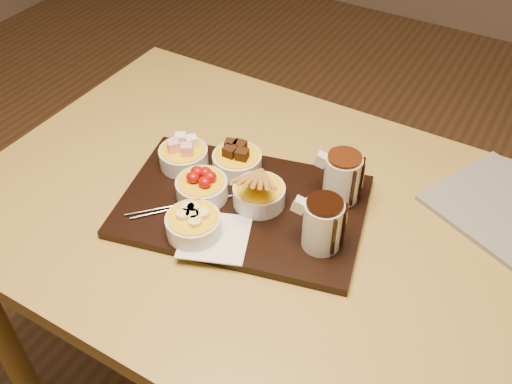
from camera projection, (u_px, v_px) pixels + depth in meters
The scene contains 11 objects.
dining_table at pixel (272, 246), 1.17m from camera, with size 1.20×0.80×0.75m.
serving_board at pixel (243, 206), 1.10m from camera, with size 0.46×0.30×0.02m, color black.
napkin at pixel (215, 237), 1.02m from camera, with size 0.12×0.12×0.00m, color white.
bowl_marshmallows at pixel (184, 157), 1.16m from camera, with size 0.10×0.10×0.04m, color silver.
bowl_cake at pixel (237, 162), 1.15m from camera, with size 0.10×0.10×0.04m, color silver.
bowl_strawberries at pixel (202, 189), 1.09m from camera, with size 0.10×0.10×0.04m, color silver.
bowl_biscotti at pixel (259, 195), 1.08m from camera, with size 0.10×0.10×0.04m, color silver.
bowl_bananas at pixel (194, 225), 1.02m from camera, with size 0.10×0.10×0.04m, color silver.
pitcher_dark_chocolate at pixel (323, 225), 0.98m from camera, with size 0.07×0.07×0.10m, color silver.
pitcher_milk_chocolate at pixel (342, 178), 1.07m from camera, with size 0.07×0.07×0.10m, color silver.
fondue_skewers at pixel (193, 202), 1.09m from camera, with size 0.26×0.03×0.01m, color silver, non-canonical shape.
Camera 1 is at (0.37, -0.69, 1.52)m, focal length 40.00 mm.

